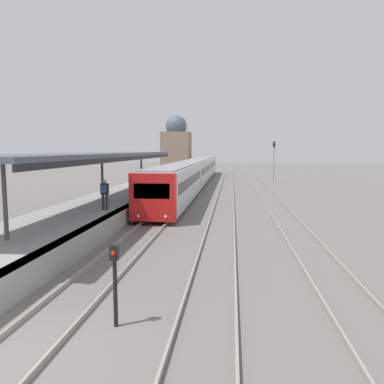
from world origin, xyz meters
The scene contains 9 objects.
ground_plane centered at (0.00, 0.00, 0.00)m, with size 240.00×240.00×0.00m, color slate.
track_platform_line centered at (0.00, 0.00, 0.07)m, with size 1.51×120.00×0.15m.
track_middle_line centered at (3.80, 0.00, 0.07)m, with size 1.50×120.00×0.15m.
platform_canopy centered at (-3.70, 15.95, 3.89)m, with size 4.00×25.40×3.05m.
person_on_platform centered at (-2.47, 12.68, 1.95)m, with size 0.40×0.40×1.66m.
train_near centered at (0.00, 37.83, 1.69)m, with size 2.59×49.18×3.04m.
signal_post_near centered at (1.64, 1.59, 1.23)m, with size 0.20×0.22×2.00m.
signal_mast_far centered at (9.52, 41.01, 3.28)m, with size 0.28×0.29×5.25m.
distant_domed_building centered at (-5.32, 57.70, 4.69)m, with size 4.79×4.79×10.08m.
Camera 1 is at (4.38, -6.72, 4.22)m, focal length 35.00 mm.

